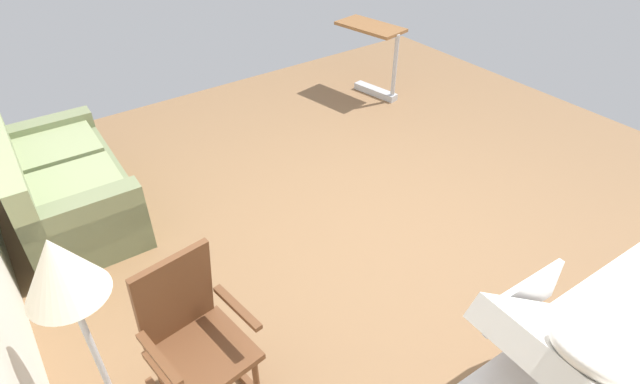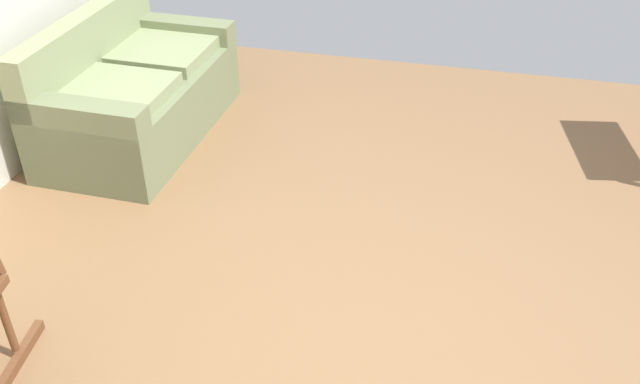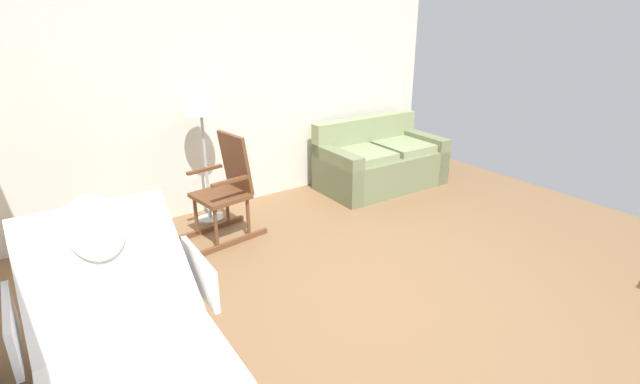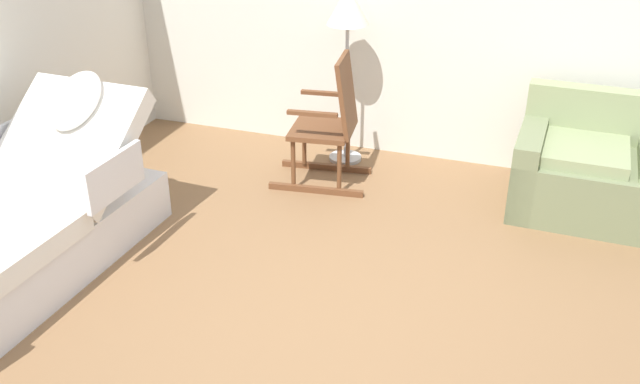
{
  "view_description": "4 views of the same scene",
  "coord_description": "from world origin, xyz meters",
  "px_view_note": "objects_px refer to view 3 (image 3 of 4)",
  "views": [
    {
      "loc": [
        -2.34,
        2.38,
        2.75
      ],
      "look_at": [
        -0.03,
        0.72,
        0.66
      ],
      "focal_mm": 28.22,
      "sensor_mm": 36.0,
      "label": 1
    },
    {
      "loc": [
        -2.34,
        -0.16,
        2.49
      ],
      "look_at": [
        0.03,
        0.42,
        0.84
      ],
      "focal_mm": 39.69,
      "sensor_mm": 36.0,
      "label": 2
    },
    {
      "loc": [
        -2.34,
        -2.19,
        2.19
      ],
      "look_at": [
        -0.29,
        0.71,
        0.8
      ],
      "focal_mm": 26.63,
      "sensor_mm": 36.0,
      "label": 3
    },
    {
      "loc": [
        1.07,
        -2.99,
        2.6
      ],
      "look_at": [
        -0.17,
        0.55,
        0.65
      ],
      "focal_mm": 39.89,
      "sensor_mm": 36.0,
      "label": 4
    }
  ],
  "objects_px": {
    "couch": "(380,163)",
    "floor_lamp": "(201,109)",
    "hospital_bed": "(136,375)",
    "rocking_chair": "(227,189)"
  },
  "relations": [
    {
      "from": "hospital_bed",
      "to": "couch",
      "type": "height_order",
      "value": "hospital_bed"
    },
    {
      "from": "hospital_bed",
      "to": "rocking_chair",
      "type": "bearing_deg",
      "value": 52.87
    },
    {
      "from": "floor_lamp",
      "to": "hospital_bed",
      "type": "bearing_deg",
      "value": -121.07
    },
    {
      "from": "couch",
      "to": "floor_lamp",
      "type": "height_order",
      "value": "floor_lamp"
    },
    {
      "from": "hospital_bed",
      "to": "floor_lamp",
      "type": "bearing_deg",
      "value": 58.93
    },
    {
      "from": "hospital_bed",
      "to": "floor_lamp",
      "type": "height_order",
      "value": "floor_lamp"
    },
    {
      "from": "hospital_bed",
      "to": "rocking_chair",
      "type": "height_order",
      "value": "hospital_bed"
    },
    {
      "from": "couch",
      "to": "hospital_bed",
      "type": "bearing_deg",
      "value": -150.42
    },
    {
      "from": "hospital_bed",
      "to": "floor_lamp",
      "type": "xyz_separation_m",
      "value": [
        1.4,
        2.33,
        0.91
      ]
    },
    {
      "from": "couch",
      "to": "rocking_chair",
      "type": "bearing_deg",
      "value": -174.97
    }
  ]
}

